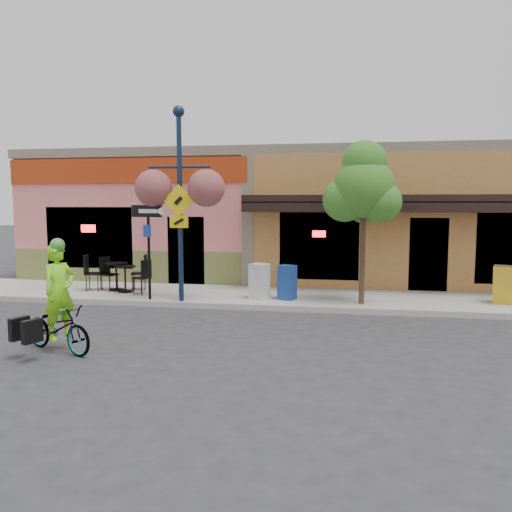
{
  "coord_description": "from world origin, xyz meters",
  "views": [
    {
      "loc": [
        1.83,
        -11.79,
        2.71
      ],
      "look_at": [
        -0.25,
        0.5,
        1.4
      ],
      "focal_mm": 35.0,
      "sensor_mm": 36.0,
      "label": 1
    }
  ],
  "objects_px": {
    "building": "(292,216)",
    "street_tree": "(363,222)",
    "lamp_post": "(180,205)",
    "newspaper_box_blue": "(287,282)",
    "cyclist_rider": "(60,305)",
    "one_way_sign": "(149,253)",
    "newspaper_box_grey": "(259,281)",
    "bicycle": "(58,328)"
  },
  "relations": [
    {
      "from": "building",
      "to": "street_tree",
      "type": "distance_m",
      "value": 6.81
    },
    {
      "from": "lamp_post",
      "to": "newspaper_box_blue",
      "type": "xyz_separation_m",
      "value": [
        2.74,
        0.66,
        -2.07
      ]
    },
    {
      "from": "street_tree",
      "to": "lamp_post",
      "type": "bearing_deg",
      "value": -174.88
    },
    {
      "from": "cyclist_rider",
      "to": "lamp_post",
      "type": "distance_m",
      "value": 4.74
    },
    {
      "from": "one_way_sign",
      "to": "newspaper_box_grey",
      "type": "distance_m",
      "value": 3.05
    },
    {
      "from": "one_way_sign",
      "to": "street_tree",
      "type": "height_order",
      "value": "street_tree"
    },
    {
      "from": "newspaper_box_grey",
      "to": "street_tree",
      "type": "relative_size",
      "value": 0.23
    },
    {
      "from": "street_tree",
      "to": "cyclist_rider",
      "type": "bearing_deg",
      "value": -139.89
    },
    {
      "from": "cyclist_rider",
      "to": "newspaper_box_grey",
      "type": "bearing_deg",
      "value": -8.43
    },
    {
      "from": "newspaper_box_blue",
      "to": "building",
      "type": "bearing_deg",
      "value": 115.97
    },
    {
      "from": "cyclist_rider",
      "to": "newspaper_box_blue",
      "type": "distance_m",
      "value": 6.14
    },
    {
      "from": "lamp_post",
      "to": "street_tree",
      "type": "distance_m",
      "value": 4.72
    },
    {
      "from": "building",
      "to": "street_tree",
      "type": "relative_size",
      "value": 4.34
    },
    {
      "from": "bicycle",
      "to": "cyclist_rider",
      "type": "bearing_deg",
      "value": -67.79
    },
    {
      "from": "bicycle",
      "to": "lamp_post",
      "type": "height_order",
      "value": "lamp_post"
    },
    {
      "from": "cyclist_rider",
      "to": "one_way_sign",
      "type": "xyz_separation_m",
      "value": [
        -0.0,
        4.33,
        0.54
      ]
    },
    {
      "from": "lamp_post",
      "to": "newspaper_box_blue",
      "type": "bearing_deg",
      "value": 10.26
    },
    {
      "from": "bicycle",
      "to": "street_tree",
      "type": "height_order",
      "value": "street_tree"
    },
    {
      "from": "cyclist_rider",
      "to": "newspaper_box_blue",
      "type": "bearing_deg",
      "value": -14.16
    },
    {
      "from": "cyclist_rider",
      "to": "one_way_sign",
      "type": "height_order",
      "value": "one_way_sign"
    },
    {
      "from": "one_way_sign",
      "to": "newspaper_box_grey",
      "type": "relative_size",
      "value": 2.65
    },
    {
      "from": "building",
      "to": "newspaper_box_grey",
      "type": "bearing_deg",
      "value": -92.69
    },
    {
      "from": "street_tree",
      "to": "newspaper_box_grey",
      "type": "bearing_deg",
      "value": 176.19
    },
    {
      "from": "newspaper_box_blue",
      "to": "newspaper_box_grey",
      "type": "bearing_deg",
      "value": -153.84
    },
    {
      "from": "lamp_post",
      "to": "newspaper_box_grey",
      "type": "relative_size",
      "value": 5.31
    },
    {
      "from": "lamp_post",
      "to": "building",
      "type": "bearing_deg",
      "value": 68.17
    },
    {
      "from": "cyclist_rider",
      "to": "lamp_post",
      "type": "height_order",
      "value": "lamp_post"
    },
    {
      "from": "building",
      "to": "lamp_post",
      "type": "relative_size",
      "value": 3.6
    },
    {
      "from": "bicycle",
      "to": "lamp_post",
      "type": "bearing_deg",
      "value": 9.72
    },
    {
      "from": "lamp_post",
      "to": "street_tree",
      "type": "xyz_separation_m",
      "value": [
        4.69,
        0.42,
        -0.43
      ]
    },
    {
      "from": "cyclist_rider",
      "to": "lamp_post",
      "type": "xyz_separation_m",
      "value": [
        0.9,
        4.28,
        1.81
      ]
    },
    {
      "from": "cyclist_rider",
      "to": "newspaper_box_grey",
      "type": "distance_m",
      "value": 5.68
    },
    {
      "from": "building",
      "to": "street_tree",
      "type": "bearing_deg",
      "value": -69.36
    },
    {
      "from": "building",
      "to": "lamp_post",
      "type": "distance_m",
      "value": 7.18
    },
    {
      "from": "building",
      "to": "newspaper_box_blue",
      "type": "relative_size",
      "value": 19.74
    },
    {
      "from": "newspaper_box_blue",
      "to": "street_tree",
      "type": "bearing_deg",
      "value": 14.79
    },
    {
      "from": "one_way_sign",
      "to": "lamp_post",
      "type": "bearing_deg",
      "value": 12.8
    },
    {
      "from": "one_way_sign",
      "to": "newspaper_box_blue",
      "type": "relative_size",
      "value": 2.74
    },
    {
      "from": "newspaper_box_grey",
      "to": "newspaper_box_blue",
      "type": "bearing_deg",
      "value": 28.33
    },
    {
      "from": "cyclist_rider",
      "to": "one_way_sign",
      "type": "relative_size",
      "value": 0.69
    },
    {
      "from": "newspaper_box_grey",
      "to": "street_tree",
      "type": "height_order",
      "value": "street_tree"
    },
    {
      "from": "one_way_sign",
      "to": "street_tree",
      "type": "relative_size",
      "value": 0.6
    }
  ]
}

